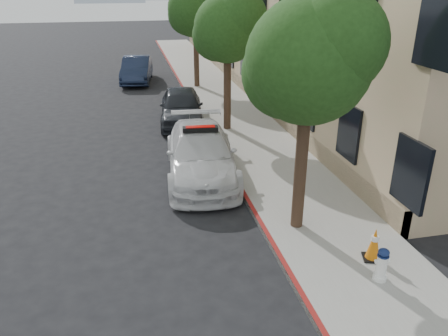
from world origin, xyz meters
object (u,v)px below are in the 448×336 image
at_px(parked_car_mid, 181,106).
at_px(parked_car_far, 137,70).
at_px(traffic_cone, 374,244).
at_px(police_car, 201,154).
at_px(fire_hydrant, 382,265).

bearing_deg(parked_car_mid, parked_car_far, 106.50).
height_order(parked_car_far, traffic_cone, parked_car_far).
bearing_deg(traffic_cone, parked_car_mid, 104.05).
distance_m(police_car, fire_hydrant, 6.82).
xyz_separation_m(parked_car_mid, fire_hydrant, (2.60, -11.99, -0.26)).
bearing_deg(parked_car_far, traffic_cone, -70.27).
bearing_deg(parked_car_mid, traffic_cone, -69.74).
bearing_deg(traffic_cone, parked_car_far, 102.40).
height_order(police_car, traffic_cone, police_car).
bearing_deg(parked_car_mid, police_car, -84.79).
height_order(fire_hydrant, traffic_cone, traffic_cone).
xyz_separation_m(parked_car_far, fire_hydrant, (4.23, -20.94, -0.25)).
distance_m(fire_hydrant, traffic_cone, 0.73).
bearing_deg(traffic_cone, fire_hydrant, -107.86).
height_order(parked_car_mid, traffic_cone, parked_car_mid).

